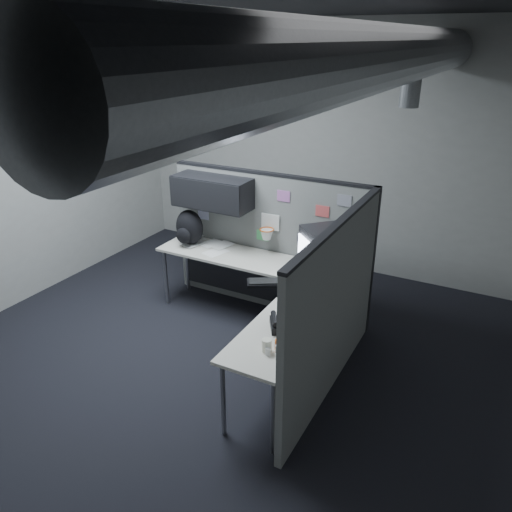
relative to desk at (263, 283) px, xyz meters
The scene contains 12 objects.
room 1.69m from the desk, 59.55° to the right, with size 5.62×5.62×3.22m.
partition_back 0.77m from the desk, 126.93° to the left, with size 2.44×0.42×1.63m.
partition_right 1.09m from the desk, 26.97° to the right, with size 0.07×2.23×1.63m.
desk is the anchor object (origin of this frame).
monitor 0.74m from the desk, 22.42° to the left, with size 0.63×0.63×0.51m.
keyboard 0.30m from the desk, 45.01° to the right, with size 0.49×0.38×0.04m.
mouse 0.71m from the desk, 38.21° to the right, with size 0.29×0.30×0.05m.
phone 1.09m from the desk, 53.94° to the right, with size 0.30×0.30×0.11m.
bottles 1.44m from the desk, 58.75° to the right, with size 0.13×0.16×0.08m.
cup 1.41m from the desk, 61.47° to the right, with size 0.08×0.08×0.11m, color white.
papers 1.06m from the desk, 158.10° to the left, with size 0.75×0.62×0.02m.
backpack 1.20m from the desk, 165.36° to the left, with size 0.40×0.38×0.42m.
Camera 1 is at (2.27, -3.43, 2.97)m, focal length 35.00 mm.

